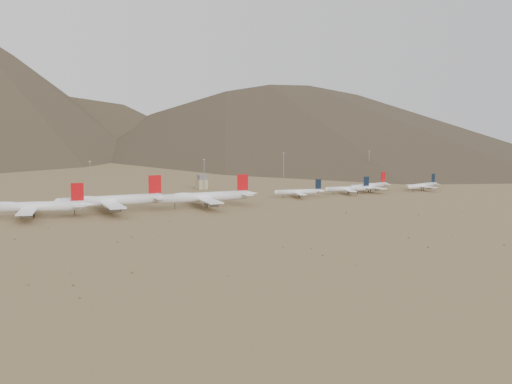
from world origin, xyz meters
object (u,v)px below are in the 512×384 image
widebody_centre (111,200)px  control_tower (202,183)px  widebody_west (32,207)px  widebody_east (205,197)px  narrowbody_b (349,189)px  narrowbody_a (300,192)px

widebody_centre → control_tower: bearing=45.0°
widebody_west → widebody_east: bearing=13.2°
widebody_east → control_tower: size_ratio=6.14×
widebody_east → narrowbody_b: (128.54, 11.93, -3.10)m
widebody_east → control_tower: widebody_east is taller
widebody_east → narrowbody_a: widebody_east is taller
widebody_centre → narrowbody_a: widebody_centre is taller
widebody_west → control_tower: 177.50m
narrowbody_a → widebody_centre: bearing=-163.2°
narrowbody_a → control_tower: (-45.12, 83.11, 0.87)m
narrowbody_b → control_tower: narrowbody_b is taller
widebody_west → widebody_east: (114.48, -7.67, 0.06)m
widebody_west → control_tower: size_ratio=5.90×
widebody_east → narrowbody_b: 129.13m
widebody_east → widebody_west: bearing=-179.2°
narrowbody_b → control_tower: size_ratio=3.40×
control_tower → widebody_east: bearing=-112.0°
narrowbody_a → narrowbody_b: narrowbody_a is taller
widebody_centre → control_tower: 136.85m
narrowbody_b → widebody_west: bearing=-166.1°
widebody_west → narrowbody_b: 243.07m
widebody_west → control_tower: (153.60, 88.93, -2.17)m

